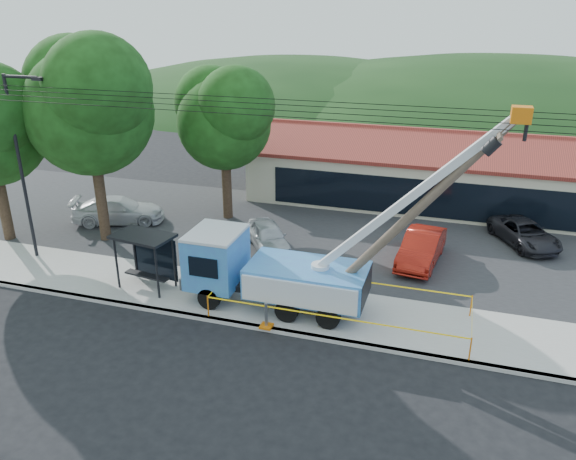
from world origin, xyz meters
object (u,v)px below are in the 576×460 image
at_px(car_red, 420,264).
at_px(leaning_pole, 414,214).
at_px(car_silver, 269,250).
at_px(bus_shelter, 147,248).
at_px(utility_truck, 272,269).
at_px(car_white, 120,224).
at_px(car_dark, 522,246).

bearing_deg(car_red, leaning_pole, -84.05).
bearing_deg(car_silver, bus_shelter, -158.29).
bearing_deg(car_silver, leaning_pole, -70.23).
height_order(utility_truck, car_silver, utility_truck).
bearing_deg(utility_truck, car_silver, 110.87).
height_order(car_silver, car_white, car_white).
distance_m(car_silver, car_red, 7.68).
height_order(utility_truck, car_dark, utility_truck).
xyz_separation_m(leaning_pole, car_white, (-17.03, 6.43, -4.82)).
xyz_separation_m(car_silver, car_dark, (12.63, 4.51, 0.00)).
distance_m(utility_truck, car_silver, 6.15).
bearing_deg(car_white, leaning_pole, -132.24).
bearing_deg(leaning_pole, car_dark, 63.06).
relative_size(leaning_pole, bus_shelter, 3.11).
xyz_separation_m(bus_shelter, car_white, (-5.76, 6.46, -1.98)).
bearing_deg(car_red, utility_truck, -125.21).
distance_m(leaning_pole, car_dark, 12.20).
distance_m(car_red, car_dark, 6.30).
xyz_separation_m(utility_truck, car_dark, (10.53, 10.02, -1.78)).
bearing_deg(car_dark, car_white, 160.95).
relative_size(car_silver, car_red, 0.86).
bearing_deg(car_silver, utility_truck, -103.43).
xyz_separation_m(bus_shelter, car_red, (11.37, 6.15, -1.98)).
relative_size(car_white, car_dark, 1.13).
height_order(car_silver, car_dark, car_silver).
height_order(leaning_pole, car_dark, leaning_pole).
xyz_separation_m(leaning_pole, car_red, (0.10, 6.12, -4.82)).
bearing_deg(car_red, bus_shelter, -144.69).
height_order(utility_truck, car_red, utility_truck).
distance_m(bus_shelter, car_red, 13.08).
bearing_deg(bus_shelter, car_dark, 39.78).
bearing_deg(car_dark, utility_truck, -164.62).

